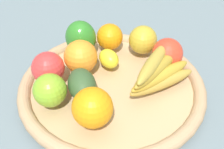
% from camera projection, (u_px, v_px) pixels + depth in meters
% --- Properties ---
extents(ground_plane, '(2.40, 2.40, 0.00)m').
position_uv_depth(ground_plane, '(112.00, 92.00, 0.74)').
color(ground_plane, slate).
rests_on(ground_plane, ground).
extents(basket, '(0.45, 0.45, 0.04)m').
position_uv_depth(basket, '(112.00, 87.00, 0.73)').
color(basket, tan).
rests_on(basket, ground_plane).
extents(banana_bunch, '(0.13, 0.18, 0.07)m').
position_uv_depth(banana_bunch, '(158.00, 72.00, 0.68)').
color(banana_bunch, '#B28F37').
rests_on(banana_bunch, basket).
extents(orange_0, '(0.09, 0.09, 0.08)m').
position_uv_depth(orange_0, '(81.00, 57.00, 0.72)').
color(orange_0, orange).
rests_on(orange_0, basket).
extents(apple_3, '(0.10, 0.10, 0.08)m').
position_uv_depth(apple_3, '(143.00, 40.00, 0.78)').
color(apple_3, gold).
rests_on(apple_3, basket).
extents(avocado, '(0.10, 0.08, 0.06)m').
position_uv_depth(avocado, '(82.00, 85.00, 0.66)').
color(avocado, '#33502C').
rests_on(avocado, basket).
extents(bell_pepper, '(0.11, 0.11, 0.09)m').
position_uv_depth(bell_pepper, '(81.00, 38.00, 0.78)').
color(bell_pepper, '#2C7925').
rests_on(bell_pepper, basket).
extents(lemon_0, '(0.07, 0.05, 0.04)m').
position_uv_depth(lemon_0, '(109.00, 59.00, 0.74)').
color(lemon_0, yellow).
rests_on(lemon_0, basket).
extents(orange_1, '(0.10, 0.10, 0.07)m').
position_uv_depth(orange_1, '(110.00, 37.00, 0.80)').
color(orange_1, orange).
rests_on(orange_1, basket).
extents(apple_1, '(0.10, 0.10, 0.07)m').
position_uv_depth(apple_1, '(50.00, 90.00, 0.63)').
color(apple_1, '#7EB129').
rests_on(apple_1, basket).
extents(orange_2, '(0.09, 0.09, 0.08)m').
position_uv_depth(orange_2, '(92.00, 108.00, 0.59)').
color(orange_2, orange).
rests_on(orange_2, basket).
extents(apple_0, '(0.10, 0.10, 0.08)m').
position_uv_depth(apple_0, '(167.00, 53.00, 0.73)').
color(apple_0, red).
rests_on(apple_0, basket).
extents(apple_2, '(0.09, 0.09, 0.08)m').
position_uv_depth(apple_2, '(48.00, 68.00, 0.69)').
color(apple_2, red).
rests_on(apple_2, basket).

